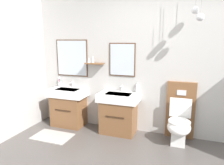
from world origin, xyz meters
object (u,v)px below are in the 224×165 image
Objects in this scene: toilet at (180,120)px; soap_dispenser at (137,88)px; vanity_sink_right at (119,112)px; vanity_sink_left at (69,106)px; toothbrush_cup at (60,84)px.

soap_dispenser is at bearing 167.54° from toilet.
vanity_sink_right is 3.89× the size of soap_dispenser.
vanity_sink_left and vanity_sink_right have the same top height.
vanity_sink_left is 1.00× the size of vanity_sink_right.
toothbrush_cup is at bearing -179.64° from soap_dispenser.
toothbrush_cup is (-1.34, 0.16, 0.41)m from vanity_sink_right.
vanity_sink_left is at bearing 179.90° from toilet.
toothbrush_cup is at bearing 151.32° from vanity_sink_left.
toilet is 4.99× the size of toothbrush_cup.
soap_dispenser is at bearing 0.36° from toothbrush_cup.
toilet reaches higher than vanity_sink_left.
toilet reaches higher than toothbrush_cup.
toothbrush_cup reaches higher than soap_dispenser.
toilet is at bearing -0.20° from vanity_sink_right.
toothbrush_cup is 1.04× the size of soap_dispenser.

